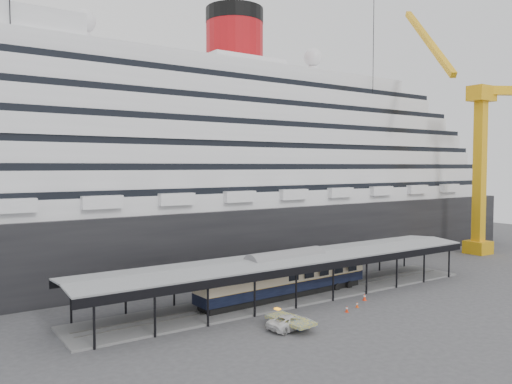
% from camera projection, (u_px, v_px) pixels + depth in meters
% --- Properties ---
extents(ground, '(200.00, 200.00, 0.00)m').
position_uv_depth(ground, '(320.00, 306.00, 58.51)').
color(ground, '#3B3B3E').
rests_on(ground, ground).
extents(cruise_ship, '(130.00, 30.00, 43.90)m').
position_uv_depth(cruise_ship, '(195.00, 155.00, 84.05)').
color(cruise_ship, black).
rests_on(cruise_ship, ground).
extents(platform_canopy, '(56.00, 9.18, 5.30)m').
position_uv_depth(platform_canopy, '(294.00, 278.00, 62.53)').
color(platform_canopy, slate).
rests_on(platform_canopy, ground).
extents(crane_yellow, '(23.83, 18.78, 47.60)m').
position_uv_depth(crane_yellow, '(475.00, 147.00, 92.52)').
color(crane_yellow, gold).
rests_on(crane_yellow, ground).
extents(port_truck, '(5.33, 2.81, 1.43)m').
position_uv_depth(port_truck, '(291.00, 322.00, 50.34)').
color(port_truck, silver).
rests_on(port_truck, ground).
extents(pullman_carriage, '(24.89, 4.36, 24.32)m').
position_uv_depth(pullman_carriage, '(286.00, 275.00, 61.79)').
color(pullman_carriage, black).
rests_on(pullman_carriage, ground).
extents(traffic_cone_left, '(0.46, 0.46, 0.75)m').
position_uv_depth(traffic_cone_left, '(347.00, 309.00, 56.11)').
color(traffic_cone_left, red).
rests_on(traffic_cone_left, ground).
extents(traffic_cone_mid, '(0.39, 0.39, 0.66)m').
position_uv_depth(traffic_cone_mid, '(357.00, 305.00, 58.01)').
color(traffic_cone_mid, '#E6470C').
rests_on(traffic_cone_mid, ground).
extents(traffic_cone_right, '(0.45, 0.45, 0.85)m').
position_uv_depth(traffic_cone_right, '(365.00, 297.00, 61.06)').
color(traffic_cone_right, '#FA310D').
rests_on(traffic_cone_right, ground).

